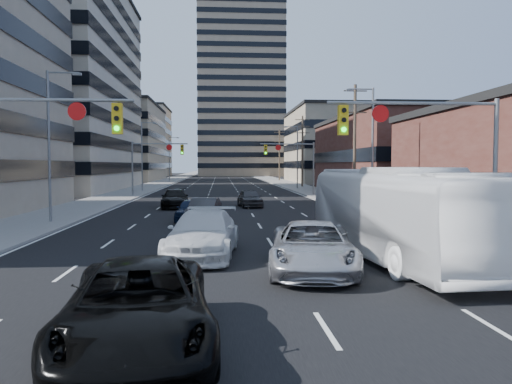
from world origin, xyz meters
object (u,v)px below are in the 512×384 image
at_px(white_van, 203,234).
at_px(sedan_blue, 191,210).
at_px(black_pickup, 138,306).
at_px(silver_suv, 312,247).
at_px(transit_bus, 395,213).

xyz_separation_m(white_van, sedan_blue, (-1.14, 12.17, -0.17)).
bearing_deg(white_van, black_pickup, -89.49).
distance_m(black_pickup, silver_suv, 7.96).
distance_m(white_van, silver_suv, 4.73).
relative_size(black_pickup, white_van, 0.98).
distance_m(white_van, transit_bus, 7.23).
xyz_separation_m(white_van, silver_suv, (3.66, -3.00, -0.06)).
bearing_deg(transit_bus, black_pickup, -137.17).
height_order(black_pickup, sedan_blue, black_pickup).
height_order(white_van, transit_bus, transit_bus).
height_order(black_pickup, white_van, white_van).
xyz_separation_m(silver_suv, transit_bus, (3.44, 1.92, 0.90)).
bearing_deg(sedan_blue, black_pickup, -84.01).
height_order(silver_suv, sedan_blue, silver_suv).
bearing_deg(silver_suv, sedan_blue, 115.47).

